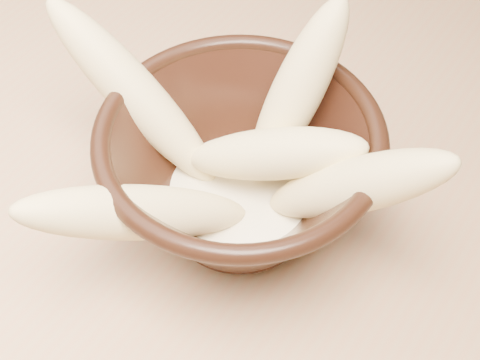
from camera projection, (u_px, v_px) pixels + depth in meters
The scene contains 8 objects.
table at pixel (409, 332), 0.63m from camera, with size 1.20×0.80×0.75m.
bowl at pixel (240, 172), 0.55m from camera, with size 0.23×0.23×0.13m.
milk_puddle at pixel (240, 194), 0.57m from camera, with size 0.13×0.13×0.02m, color #F3E6C3.
banana_upright at pixel (297, 92), 0.54m from camera, with size 0.04×0.04×0.17m, color #F3D68F.
banana_left at pixel (134, 93), 0.55m from camera, with size 0.04×0.04×0.20m, color #F3D68F.
banana_right at pixel (355, 186), 0.50m from camera, with size 0.04×0.04×0.17m, color #F3D68F.
banana_across at pixel (275, 154), 0.53m from camera, with size 0.04×0.04×0.15m, color #F3D68F.
banana_front at pixel (139, 213), 0.50m from camera, with size 0.04×0.04×0.19m, color #F3D68F.
Camera 1 is at (0.02, -0.31, 1.25)m, focal length 50.00 mm.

